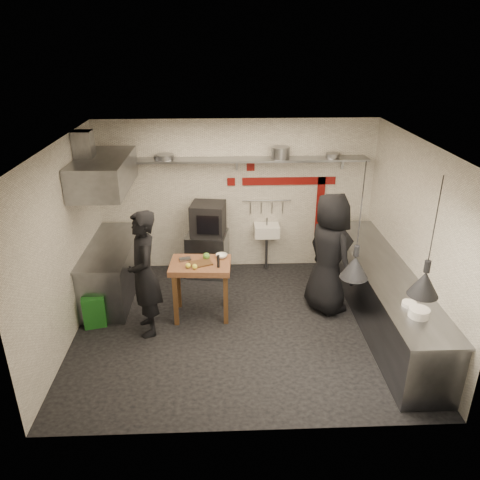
{
  "coord_description": "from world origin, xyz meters",
  "views": [
    {
      "loc": [
        -0.28,
        -6.07,
        4.1
      ],
      "look_at": [
        -0.01,
        0.3,
        1.31
      ],
      "focal_mm": 35.0,
      "sensor_mm": 36.0,
      "label": 1
    }
  ],
  "objects_px": {
    "green_bin": "(94,309)",
    "chef_right": "(329,254)",
    "combi_oven": "(208,219)",
    "prep_table": "(201,289)",
    "oven_stand": "(208,254)",
    "chef_left": "(144,274)"
  },
  "relations": [
    {
      "from": "combi_oven",
      "to": "chef_right",
      "type": "height_order",
      "value": "chef_right"
    },
    {
      "from": "oven_stand",
      "to": "combi_oven",
      "type": "relative_size",
      "value": 1.37
    },
    {
      "from": "oven_stand",
      "to": "combi_oven",
      "type": "distance_m",
      "value": 0.69
    },
    {
      "from": "green_bin",
      "to": "chef_left",
      "type": "bearing_deg",
      "value": -14.17
    },
    {
      "from": "oven_stand",
      "to": "chef_right",
      "type": "height_order",
      "value": "chef_right"
    },
    {
      "from": "oven_stand",
      "to": "chef_right",
      "type": "distance_m",
      "value": 2.42
    },
    {
      "from": "combi_oven",
      "to": "green_bin",
      "type": "distance_m",
      "value": 2.51
    },
    {
      "from": "combi_oven",
      "to": "oven_stand",
      "type": "bearing_deg",
      "value": 168.58
    },
    {
      "from": "green_bin",
      "to": "chef_left",
      "type": "height_order",
      "value": "chef_left"
    },
    {
      "from": "oven_stand",
      "to": "green_bin",
      "type": "height_order",
      "value": "oven_stand"
    },
    {
      "from": "chef_right",
      "to": "chef_left",
      "type": "bearing_deg",
      "value": 76.14
    },
    {
      "from": "prep_table",
      "to": "oven_stand",
      "type": "bearing_deg",
      "value": 90.71
    },
    {
      "from": "oven_stand",
      "to": "green_bin",
      "type": "distance_m",
      "value": 2.36
    },
    {
      "from": "oven_stand",
      "to": "chef_right",
      "type": "xyz_separation_m",
      "value": [
        1.95,
        -1.32,
        0.58
      ]
    },
    {
      "from": "chef_left",
      "to": "oven_stand",
      "type": "bearing_deg",
      "value": 139.39
    },
    {
      "from": "combi_oven",
      "to": "green_bin",
      "type": "xyz_separation_m",
      "value": [
        -1.74,
        -1.61,
        -0.84
      ]
    },
    {
      "from": "combi_oven",
      "to": "prep_table",
      "type": "distance_m",
      "value": 1.56
    },
    {
      "from": "green_bin",
      "to": "prep_table",
      "type": "bearing_deg",
      "value": 6.39
    },
    {
      "from": "combi_oven",
      "to": "chef_left",
      "type": "xyz_separation_m",
      "value": [
        -0.88,
        -1.82,
        -0.13
      ]
    },
    {
      "from": "chef_left",
      "to": "chef_right",
      "type": "bearing_deg",
      "value": 84.74
    },
    {
      "from": "green_bin",
      "to": "chef_right",
      "type": "bearing_deg",
      "value": 4.67
    },
    {
      "from": "green_bin",
      "to": "chef_right",
      "type": "relative_size",
      "value": 0.25
    }
  ]
}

